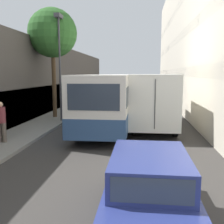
{
  "coord_description": "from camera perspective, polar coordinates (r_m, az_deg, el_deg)",
  "views": [
    {
      "loc": [
        1.15,
        0.11,
        3.17
      ],
      "look_at": [
        -0.02,
        10.72,
        1.6
      ],
      "focal_mm": 42.0,
      "sensor_mm": 36.0,
      "label": 1
    }
  ],
  "objects": [
    {
      "name": "ground_plane",
      "position": [
        15.27,
        1.86,
        -3.63
      ],
      "size": [
        150.0,
        150.0,
        0.0
      ],
      "primitive_type": "plane",
      "color": "#33302D"
    },
    {
      "name": "sidewalk_left",
      "position": [
        16.36,
        -15.44,
        -2.85
      ],
      "size": [
        2.3,
        60.0,
        0.15
      ],
      "color": "gray",
      "rests_on": "ground_plane"
    },
    {
      "name": "building_left_shopfront",
      "position": [
        17.05,
        -22.85,
        5.68
      ],
      "size": [
        2.4,
        60.0,
        5.65
      ],
      "color": "#423D38",
      "rests_on": "ground_plane"
    },
    {
      "name": "car_hatchback",
      "position": [
        5.71,
        8.13,
        -16.63
      ],
      "size": [
        1.8,
        4.08,
        1.53
      ],
      "color": "navy",
      "rests_on": "ground_plane"
    },
    {
      "name": "bus",
      "position": [
        15.39,
        -0.76,
        2.67
      ],
      "size": [
        2.63,
        9.88,
        3.1
      ],
      "color": "silver",
      "rests_on": "ground_plane"
    },
    {
      "name": "box_truck",
      "position": [
        15.57,
        8.68,
        2.72
      ],
      "size": [
        2.48,
        7.26,
        3.13
      ],
      "color": "silver",
      "rests_on": "ground_plane"
    },
    {
      "name": "panel_van",
      "position": [
        26.27,
        0.92,
        3.7
      ],
      "size": [
        1.8,
        4.66,
        1.85
      ],
      "color": "navy",
      "rests_on": "ground_plane"
    },
    {
      "name": "pedestrian",
      "position": [
        12.53,
        -23.0,
        -1.74
      ],
      "size": [
        0.42,
        0.4,
        1.8
      ],
      "color": "brown",
      "rests_on": "sidewalk_left"
    },
    {
      "name": "street_lamp",
      "position": [
        17.17,
        -11.39,
        13.58
      ],
      "size": [
        0.36,
        0.8,
        6.65
      ],
      "color": "#38383D",
      "rests_on": "sidewalk_left"
    },
    {
      "name": "street_tree_left",
      "position": [
        18.94,
        -12.82,
        16.34
      ],
      "size": [
        3.31,
        3.31,
        7.41
      ],
      "color": "#4C3823",
      "rests_on": "sidewalk_left"
    }
  ]
}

